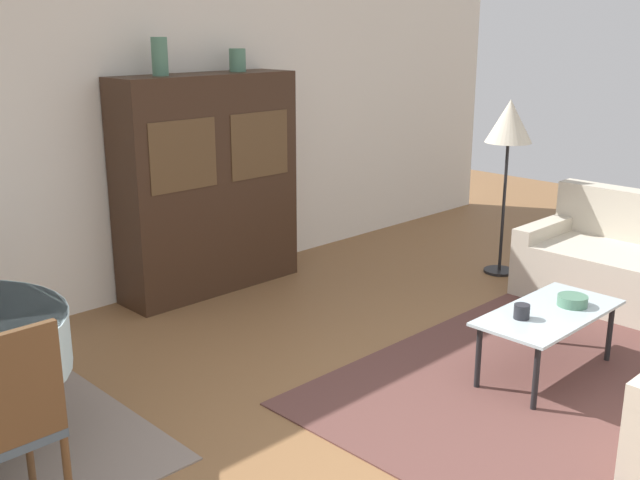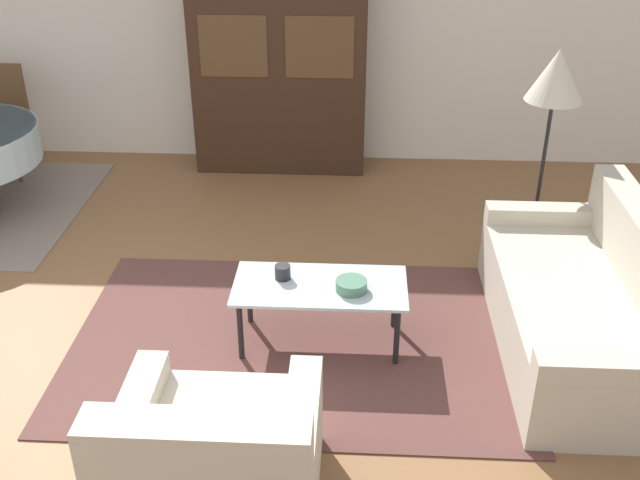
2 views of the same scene
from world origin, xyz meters
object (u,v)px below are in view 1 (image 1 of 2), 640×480
coffee_table (549,318)px  cup (522,312)px  bowl (572,301)px  floor_lamp (509,127)px  display_cabinet (208,184)px  dining_chair_near (3,422)px  vase_tall (160,57)px  vase_short (237,60)px

coffee_table → cup: 0.26m
bowl → floor_lamp: bearing=45.1°
display_cabinet → floor_lamp: display_cabinet is taller
display_cabinet → cup: bearing=-84.1°
dining_chair_near → coffee_table: bearing=-14.3°
display_cabinet → floor_lamp: 2.64m
vase_tall → dining_chair_near: bearing=-136.7°
display_cabinet → floor_lamp: bearing=-35.5°
cup → floor_lamp: bearing=35.2°
dining_chair_near → floor_lamp: size_ratio=0.64×
floor_lamp → bowl: bearing=-134.9°
coffee_table → display_cabinet: (-0.53, 2.87, 0.51)m
coffee_table → bowl: bowl is taller
coffee_table → bowl: (0.19, -0.05, 0.08)m
coffee_table → display_cabinet: size_ratio=0.59×
bowl → vase_short: (-0.37, 2.92, 1.43)m
cup → vase_short: vase_short is taller
vase_short → cup: bearing=-91.2°
coffee_table → vase_short: size_ratio=5.72×
floor_lamp → vase_short: (-1.77, 1.51, 0.57)m
floor_lamp → bowl: 2.16m
vase_tall → coffee_table: bearing=-72.1°
display_cabinet → vase_tall: (-0.40, 0.00, 1.05)m
floor_lamp → vase_short: vase_short is taller
display_cabinet → cup: display_cabinet is taller
bowl → vase_tall: bearing=110.9°
dining_chair_near → vase_short: bearing=35.1°
coffee_table → cup: cup is taller
floor_lamp → vase_short: bearing=139.5°
vase_tall → vase_short: vase_tall is taller
dining_chair_near → floor_lamp: bearing=6.7°
display_cabinet → dining_chair_near: size_ratio=1.80×
coffee_table → vase_short: bearing=93.6°
dining_chair_near → bowl: 3.42m
display_cabinet → dining_chair_near: bearing=-141.4°
coffee_table → display_cabinet: display_cabinet is taller
cup → vase_short: 3.14m
coffee_table → floor_lamp: bearing=40.4°
coffee_table → dining_chair_near: size_ratio=1.07×
display_cabinet → dining_chair_near: (-2.59, -2.07, -0.33)m
coffee_table → dining_chair_near: 3.23m
floor_lamp → vase_short: size_ratio=8.36×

